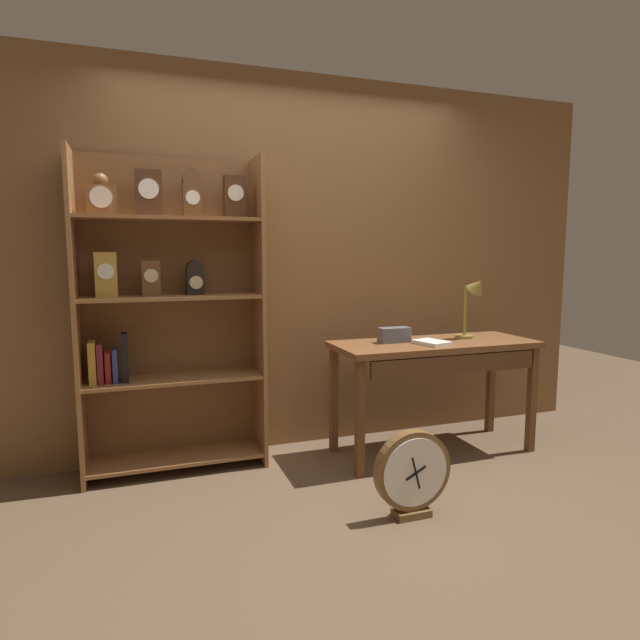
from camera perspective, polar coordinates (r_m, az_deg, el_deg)
ground_plane at (r=2.87m, az=5.62°, el=-21.59°), size 10.00×10.00×0.00m
back_wood_panel at (r=3.79m, az=-2.90°, el=5.97°), size 4.80×0.05×2.60m
bookshelf at (r=3.46m, az=-16.00°, el=1.18°), size 1.11×0.35×1.98m
workbench at (r=3.72m, az=12.31°, el=-3.79°), size 1.40×0.55×0.78m
desk_lamp at (r=3.89m, az=16.16°, el=2.36°), size 0.20×0.20×0.45m
toolbox_small at (r=3.63m, az=7.94°, el=-1.60°), size 0.21×0.10×0.10m
open_repair_manual at (r=3.60m, az=11.85°, el=-2.38°), size 0.21×0.25×0.02m
round_clock_large at (r=2.93m, az=9.86°, el=-15.84°), size 0.43×0.11×0.47m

